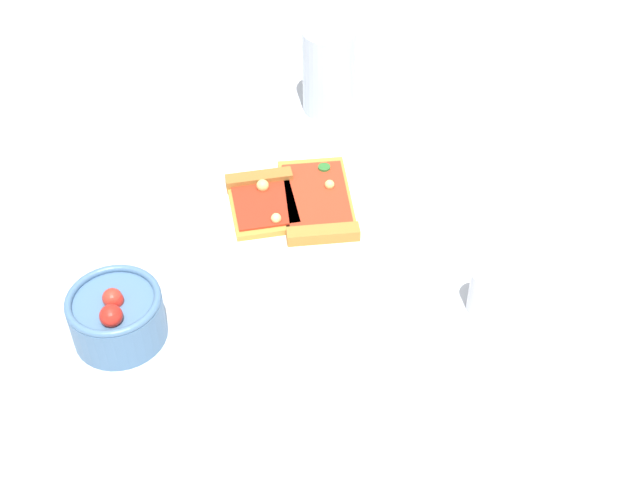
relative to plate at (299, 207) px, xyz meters
name	(u,v)px	position (x,y,z in m)	size (l,w,h in m)	color
ground_plane	(259,212)	(-0.01, 0.05, -0.01)	(2.40, 2.40, 0.00)	silver
plate	(299,207)	(0.00, 0.00, 0.00)	(0.27, 0.27, 0.01)	white
pizza_slice_near	(318,204)	(0.00, -0.03, 0.01)	(0.18, 0.14, 0.02)	gold
pizza_slice_far	(263,199)	(-0.01, 0.04, 0.01)	(0.14, 0.12, 0.02)	gold
salad_bowl	(117,316)	(-0.25, 0.14, 0.03)	(0.10, 0.10, 0.08)	#4C7299
soda_glass	(329,73)	(0.23, 0.02, 0.05)	(0.08, 0.08, 0.13)	silver
paper_napkin	(368,391)	(-0.26, -0.14, -0.01)	(0.14, 0.14, 0.00)	white
pepper_shaker	(485,288)	(-0.11, -0.25, 0.03)	(0.04, 0.04, 0.07)	silver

